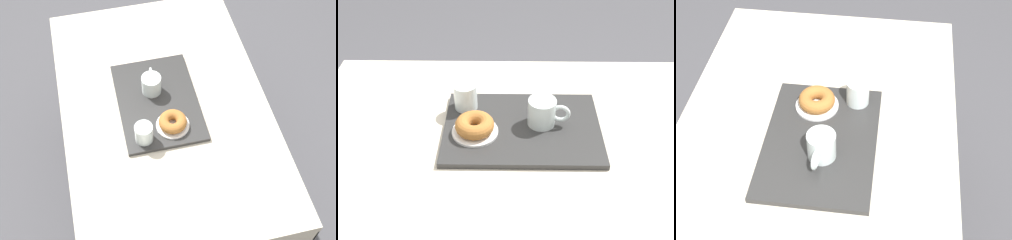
# 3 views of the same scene
# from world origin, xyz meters

# --- Properties ---
(ground_plane) EXTENTS (6.00, 6.00, 0.00)m
(ground_plane) POSITION_xyz_m (0.00, 0.00, 0.00)
(ground_plane) COLOR #47474C
(dining_table) EXTENTS (1.28, 0.86, 0.76)m
(dining_table) POSITION_xyz_m (0.00, 0.00, 0.66)
(dining_table) COLOR beige
(dining_table) RESTS_ON ground
(serving_tray) EXTENTS (0.46, 0.33, 0.02)m
(serving_tray) POSITION_xyz_m (-0.02, -0.03, 0.77)
(serving_tray) COLOR #2D2D2D
(serving_tray) RESTS_ON dining_table
(tea_mug_left) EXTENTS (0.12, 0.08, 0.08)m
(tea_mug_left) POSITION_xyz_m (-0.08, -0.04, 0.81)
(tea_mug_left) COLOR silver
(tea_mug_left) RESTS_ON serving_tray
(water_glass_near) EXTENTS (0.07, 0.07, 0.08)m
(water_glass_near) POSITION_xyz_m (0.15, -0.12, 0.81)
(water_glass_near) COLOR silver
(water_glass_near) RESTS_ON serving_tray
(donut_plate_left) EXTENTS (0.13, 0.13, 0.01)m
(donut_plate_left) POSITION_xyz_m (0.11, 0.01, 0.78)
(donut_plate_left) COLOR white
(donut_plate_left) RESTS_ON serving_tray
(sugar_donut_left) EXTENTS (0.11, 0.11, 0.04)m
(sugar_donut_left) POSITION_xyz_m (0.11, 0.01, 0.80)
(sugar_donut_left) COLOR #A3662D
(sugar_donut_left) RESTS_ON donut_plate_left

